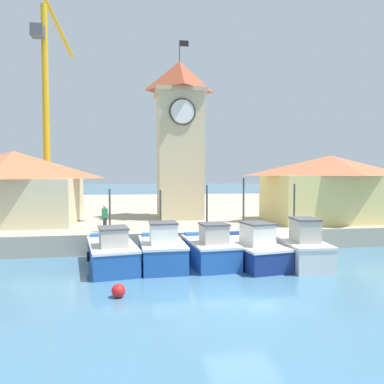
{
  "coord_description": "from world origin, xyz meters",
  "views": [
    {
      "loc": [
        -3.84,
        -12.83,
        4.72
      ],
      "look_at": [
        -0.16,
        10.77,
        3.5
      ],
      "focal_mm": 35.0,
      "sensor_mm": 36.0,
      "label": 1
    }
  ],
  "objects_px": {
    "fishing_boat_center": "(299,247)",
    "mooring_buoy": "(118,291)",
    "fishing_boat_left_outer": "(162,251)",
    "warehouse_left": "(14,186)",
    "fishing_boat_left_inner": "(210,249)",
    "port_crane_near": "(47,133)",
    "fishing_boat_mid_left": "(249,249)",
    "dock_worker_near_tower": "(105,218)",
    "clock_tower": "(180,136)",
    "warehouse_right": "(330,188)",
    "fishing_boat_far_left": "(112,252)"
  },
  "relations": [
    {
      "from": "warehouse_right",
      "to": "fishing_boat_left_outer",
      "type": "bearing_deg",
      "value": -152.02
    },
    {
      "from": "fishing_boat_far_left",
      "to": "fishing_boat_mid_left",
      "type": "relative_size",
      "value": 0.95
    },
    {
      "from": "fishing_boat_far_left",
      "to": "fishing_boat_mid_left",
      "type": "distance_m",
      "value": 7.06
    },
    {
      "from": "warehouse_left",
      "to": "port_crane_near",
      "type": "height_order",
      "value": "port_crane_near"
    },
    {
      "from": "dock_worker_near_tower",
      "to": "fishing_boat_left_inner",
      "type": "bearing_deg",
      "value": -34.64
    },
    {
      "from": "fishing_boat_far_left",
      "to": "port_crane_near",
      "type": "relative_size",
      "value": 0.28
    },
    {
      "from": "port_crane_near",
      "to": "mooring_buoy",
      "type": "bearing_deg",
      "value": -71.26
    },
    {
      "from": "fishing_boat_far_left",
      "to": "warehouse_right",
      "type": "distance_m",
      "value": 16.92
    },
    {
      "from": "fishing_boat_left_inner",
      "to": "mooring_buoy",
      "type": "height_order",
      "value": "fishing_boat_left_inner"
    },
    {
      "from": "fishing_boat_left_inner",
      "to": "dock_worker_near_tower",
      "type": "xyz_separation_m",
      "value": [
        -5.56,
        3.84,
        1.28
      ]
    },
    {
      "from": "fishing_boat_mid_left",
      "to": "warehouse_right",
      "type": "bearing_deg",
      "value": 39.51
    },
    {
      "from": "fishing_boat_left_inner",
      "to": "fishing_boat_mid_left",
      "type": "relative_size",
      "value": 0.8
    },
    {
      "from": "mooring_buoy",
      "to": "fishing_boat_center",
      "type": "bearing_deg",
      "value": 24.05
    },
    {
      "from": "fishing_boat_left_outer",
      "to": "warehouse_left",
      "type": "distance_m",
      "value": 13.47
    },
    {
      "from": "fishing_boat_center",
      "to": "fishing_boat_left_inner",
      "type": "bearing_deg",
      "value": 174.7
    },
    {
      "from": "fishing_boat_center",
      "to": "clock_tower",
      "type": "distance_m",
      "value": 13.38
    },
    {
      "from": "fishing_boat_left_outer",
      "to": "warehouse_left",
      "type": "xyz_separation_m",
      "value": [
        -9.6,
        8.97,
        2.97
      ]
    },
    {
      "from": "fishing_boat_left_inner",
      "to": "clock_tower",
      "type": "bearing_deg",
      "value": 91.89
    },
    {
      "from": "fishing_boat_left_outer",
      "to": "dock_worker_near_tower",
      "type": "bearing_deg",
      "value": 127.91
    },
    {
      "from": "warehouse_left",
      "to": "mooring_buoy",
      "type": "distance_m",
      "value": 15.78
    },
    {
      "from": "fishing_boat_center",
      "to": "mooring_buoy",
      "type": "relative_size",
      "value": 10.11
    },
    {
      "from": "port_crane_near",
      "to": "fishing_boat_left_inner",
      "type": "bearing_deg",
      "value": -54.32
    },
    {
      "from": "port_crane_near",
      "to": "fishing_boat_mid_left",
      "type": "bearing_deg",
      "value": -49.81
    },
    {
      "from": "fishing_boat_center",
      "to": "port_crane_near",
      "type": "height_order",
      "value": "port_crane_near"
    },
    {
      "from": "fishing_boat_mid_left",
      "to": "port_crane_near",
      "type": "height_order",
      "value": "port_crane_near"
    },
    {
      "from": "fishing_boat_left_inner",
      "to": "fishing_boat_center",
      "type": "bearing_deg",
      "value": -5.3
    },
    {
      "from": "fishing_boat_mid_left",
      "to": "warehouse_left",
      "type": "xyz_separation_m",
      "value": [
        -14.17,
        8.96,
        3.03
      ]
    },
    {
      "from": "fishing_boat_far_left",
      "to": "mooring_buoy",
      "type": "relative_size",
      "value": 9.88
    },
    {
      "from": "fishing_boat_center",
      "to": "mooring_buoy",
      "type": "bearing_deg",
      "value": -155.95
    },
    {
      "from": "warehouse_left",
      "to": "dock_worker_near_tower",
      "type": "relative_size",
      "value": 5.45
    },
    {
      "from": "mooring_buoy",
      "to": "fishing_boat_mid_left",
      "type": "bearing_deg",
      "value": 33.85
    },
    {
      "from": "fishing_boat_far_left",
      "to": "fishing_boat_center",
      "type": "relative_size",
      "value": 0.98
    },
    {
      "from": "mooring_buoy",
      "to": "clock_tower",
      "type": "bearing_deg",
      "value": 74.14
    },
    {
      "from": "fishing_boat_left_outer",
      "to": "fishing_boat_mid_left",
      "type": "height_order",
      "value": "fishing_boat_mid_left"
    },
    {
      "from": "fishing_boat_center",
      "to": "mooring_buoy",
      "type": "xyz_separation_m",
      "value": [
        -9.1,
        -4.06,
        -0.57
      ]
    },
    {
      "from": "fishing_boat_left_outer",
      "to": "warehouse_left",
      "type": "relative_size",
      "value": 0.47
    },
    {
      "from": "port_crane_near",
      "to": "mooring_buoy",
      "type": "relative_size",
      "value": 35.52
    },
    {
      "from": "fishing_boat_mid_left",
      "to": "warehouse_right",
      "type": "distance_m",
      "value": 11.1
    },
    {
      "from": "warehouse_right",
      "to": "dock_worker_near_tower",
      "type": "relative_size",
      "value": 5.72
    },
    {
      "from": "fishing_boat_left_outer",
      "to": "fishing_boat_far_left",
      "type": "bearing_deg",
      "value": 174.31
    },
    {
      "from": "warehouse_left",
      "to": "fishing_boat_left_inner",
      "type": "bearing_deg",
      "value": -36.25
    },
    {
      "from": "warehouse_left",
      "to": "port_crane_near",
      "type": "xyz_separation_m",
      "value": [
        0.75,
        6.92,
        4.43
      ]
    },
    {
      "from": "warehouse_right",
      "to": "fishing_boat_center",
      "type": "bearing_deg",
      "value": -128.63
    },
    {
      "from": "warehouse_right",
      "to": "fishing_boat_far_left",
      "type": "bearing_deg",
      "value": -156.78
    },
    {
      "from": "fishing_boat_far_left",
      "to": "clock_tower",
      "type": "bearing_deg",
      "value": 64.87
    },
    {
      "from": "fishing_boat_mid_left",
      "to": "warehouse_right",
      "type": "relative_size",
      "value": 0.6
    },
    {
      "from": "port_crane_near",
      "to": "dock_worker_near_tower",
      "type": "bearing_deg",
      "value": -64.2
    },
    {
      "from": "dock_worker_near_tower",
      "to": "warehouse_right",
      "type": "bearing_deg",
      "value": 10.23
    },
    {
      "from": "clock_tower",
      "to": "port_crane_near",
      "type": "relative_size",
      "value": 0.72
    },
    {
      "from": "fishing_boat_left_outer",
      "to": "fishing_boat_mid_left",
      "type": "distance_m",
      "value": 4.57
    }
  ]
}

